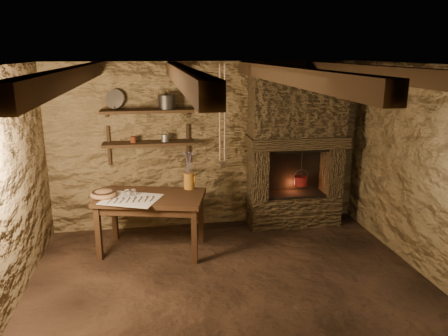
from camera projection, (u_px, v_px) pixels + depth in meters
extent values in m
plane|color=black|center=(234.00, 292.00, 4.74)|extent=(4.50, 4.50, 0.00)
cube|color=brown|center=(208.00, 146.00, 6.34)|extent=(4.50, 0.04, 2.40)
cube|color=brown|center=(300.00, 289.00, 2.53)|extent=(4.50, 0.04, 2.40)
cube|color=brown|center=(435.00, 176.00, 4.80)|extent=(0.04, 4.00, 2.40)
cube|color=black|center=(235.00, 66.00, 4.12)|extent=(4.50, 4.00, 0.04)
cube|color=black|center=(71.00, 77.00, 3.90)|extent=(0.14, 3.95, 0.16)
cube|color=black|center=(182.00, 76.00, 4.06)|extent=(0.14, 3.95, 0.16)
cube|color=black|center=(286.00, 75.00, 4.23)|extent=(0.14, 3.95, 0.16)
cube|color=black|center=(381.00, 74.00, 4.39)|extent=(0.14, 3.95, 0.16)
cube|color=black|center=(149.00, 143.00, 6.02)|extent=(1.25, 0.30, 0.04)
cube|color=black|center=(147.00, 111.00, 5.91)|extent=(1.25, 0.30, 0.04)
cube|color=#3A2D1D|center=(293.00, 210.00, 6.57)|extent=(1.35, 0.45, 0.45)
cube|color=#3A2D1D|center=(258.00, 173.00, 6.32)|extent=(0.23, 0.45, 0.75)
cube|color=#3A2D1D|center=(331.00, 169.00, 6.50)|extent=(0.23, 0.45, 0.75)
cube|color=#3A2D1D|center=(297.00, 141.00, 6.27)|extent=(1.43, 0.51, 0.16)
cube|color=#3A2D1D|center=(298.00, 103.00, 6.15)|extent=(1.35, 0.45, 0.94)
cube|color=black|center=(291.00, 168.00, 6.60)|extent=(0.90, 0.06, 0.75)
cube|color=#301E11|center=(151.00, 198.00, 5.55)|extent=(1.47, 1.06, 0.06)
cube|color=#301E11|center=(151.00, 204.00, 5.57)|extent=(1.33, 0.92, 0.09)
cube|color=beige|center=(131.00, 199.00, 5.39)|extent=(0.82, 0.75, 0.01)
cylinder|color=#99621D|center=(189.00, 181.00, 5.79)|extent=(0.18, 0.18, 0.22)
torus|color=#99621D|center=(195.00, 179.00, 5.80)|extent=(0.02, 0.12, 0.12)
ellipsoid|color=brown|center=(104.00, 194.00, 5.46)|extent=(0.41, 0.41, 0.12)
cylinder|color=#282624|center=(167.00, 103.00, 5.92)|extent=(0.24, 0.24, 0.17)
cylinder|color=#A0A09B|center=(115.00, 99.00, 5.89)|extent=(0.29, 0.22, 0.27)
cylinder|color=#542110|center=(133.00, 140.00, 5.97)|extent=(0.09, 0.09, 0.08)
cylinder|color=maroon|center=(301.00, 181.00, 6.42)|extent=(0.22, 0.22, 0.13)
torus|color=#282624|center=(301.00, 176.00, 6.40)|extent=(0.21, 0.01, 0.21)
cylinder|color=#282624|center=(302.00, 164.00, 6.35)|extent=(0.01, 0.01, 0.44)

